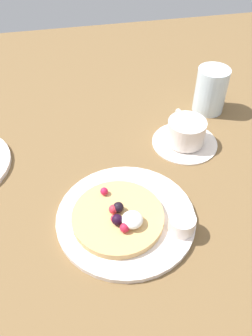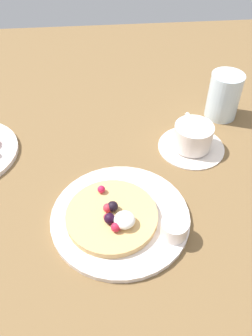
{
  "view_description": "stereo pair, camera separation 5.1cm",
  "coord_description": "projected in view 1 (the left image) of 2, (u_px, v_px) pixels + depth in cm",
  "views": [
    {
      "loc": [
        -3.59,
        -44.16,
        49.47
      ],
      "look_at": [
        5.74,
        0.76,
        4.0
      ],
      "focal_mm": 36.53,
      "sensor_mm": 36.0,
      "label": 1
    },
    {
      "loc": [
        1.47,
        -44.92,
        49.47
      ],
      "look_at": [
        5.74,
        0.76,
        4.0
      ],
      "focal_mm": 36.53,
      "sensor_mm": 36.0,
      "label": 2
    }
  ],
  "objects": [
    {
      "name": "ground_plane",
      "position": [
        98.0,
        195.0,
        0.67
      ],
      "size": [
        158.31,
        155.6,
        3.0
      ],
      "primitive_type": "cube",
      "color": "brown"
    },
    {
      "name": "syrup_ramekin",
      "position": [
        182.0,
        224.0,
        0.57
      ],
      "size": [
        4.56,
        4.56,
        3.06
      ],
      "color": "white",
      "rests_on": "pancake_plate"
    },
    {
      "name": "pancake_with_berries",
      "position": [
        119.0,
        217.0,
        0.59
      ],
      "size": [
        16.06,
        16.06,
        3.48
      ],
      "color": "tan",
      "rests_on": "pancake_plate"
    },
    {
      "name": "coffee_cup",
      "position": [
        186.0,
        131.0,
        0.74
      ],
      "size": [
        8.23,
        11.1,
        5.24
      ],
      "color": "white",
      "rests_on": "coffee_saucer"
    },
    {
      "name": "coffee_saucer",
      "position": [
        185.0,
        142.0,
        0.76
      ],
      "size": [
        14.37,
        14.37,
        0.65
      ],
      "primitive_type": "cylinder",
      "color": "white",
      "rests_on": "ground_plane"
    },
    {
      "name": "water_glass",
      "position": [
        211.0,
        90.0,
        0.81
      ],
      "size": [
        7.48,
        7.48,
        10.9
      ],
      "primitive_type": "cylinder",
      "color": "silver",
      "rests_on": "ground_plane"
    },
    {
      "name": "pancake_plate",
      "position": [
        126.0,
        217.0,
        0.61
      ],
      "size": [
        24.67,
        24.67,
        1.02
      ],
      "primitive_type": "cylinder",
      "color": "white",
      "rests_on": "ground_plane"
    }
  ]
}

